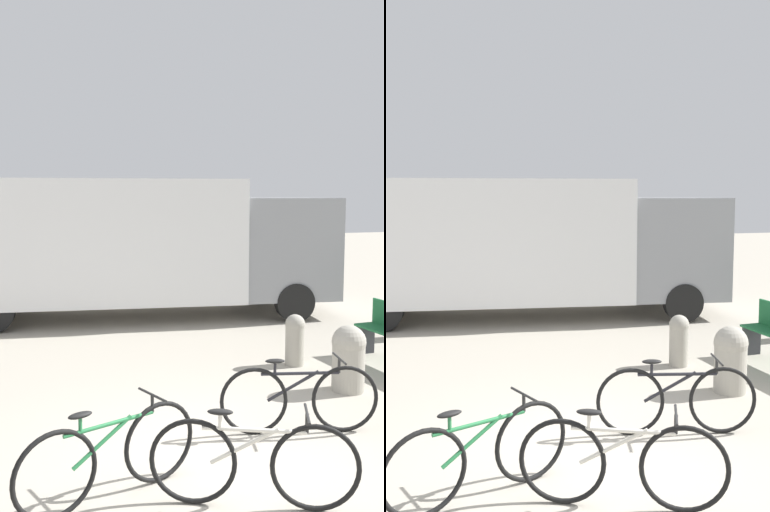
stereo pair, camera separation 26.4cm
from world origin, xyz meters
TOP-DOWN VIEW (x-y plane):
  - ground_plane at (0.00, 0.00)m, footprint 60.00×60.00m
  - delivery_truck at (0.63, 7.25)m, footprint 8.98×3.83m
  - bicycle_near at (-1.12, -0.24)m, footprint 1.70×0.68m
  - bicycle_middle at (0.01, -0.75)m, footprint 1.65×0.79m
  - bicycle_far at (1.13, 0.49)m, footprint 1.75×0.57m
  - bollard_near_bench at (2.45, 1.53)m, footprint 0.46×0.46m
  - bollard_far_bench at (2.33, 2.81)m, footprint 0.31×0.31m

SIDE VIEW (x-z plane):
  - ground_plane at x=0.00m, z-range 0.00..0.00m
  - bicycle_near at x=-1.12m, z-range -0.03..0.83m
  - bicycle_middle at x=0.01m, z-range -0.03..0.83m
  - bicycle_far at x=1.13m, z-range -0.03..0.83m
  - bollard_far_bench at x=2.33m, z-range 0.03..0.84m
  - bollard_near_bench at x=2.45m, z-range 0.03..0.94m
  - delivery_truck at x=0.63m, z-range 0.15..3.13m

